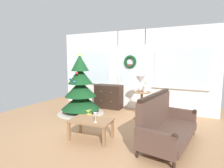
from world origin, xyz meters
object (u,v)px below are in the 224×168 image
(christmas_tree, at_px, (81,92))
(flower_vase, at_px, (145,88))
(side_table, at_px, (142,99))
(settee_sofa, at_px, (164,124))
(gift_box, at_px, (87,113))
(table_lamp, at_px, (140,81))
(dresser_cabinet, at_px, (109,96))
(wine_glass, at_px, (95,115))
(coffee_table, at_px, (91,123))

(christmas_tree, bearing_deg, flower_vase, 9.89)
(side_table, distance_m, flower_vase, 0.35)
(settee_sofa, bearing_deg, gift_box, 161.57)
(christmas_tree, distance_m, gift_box, 0.69)
(settee_sofa, xyz_separation_m, table_lamp, (-0.90, 1.39, 0.64))
(christmas_tree, xyz_separation_m, side_table, (1.79, 0.39, -0.13))
(christmas_tree, bearing_deg, settee_sofa, -20.15)
(dresser_cabinet, relative_size, wine_glass, 4.69)
(christmas_tree, height_order, side_table, christmas_tree)
(christmas_tree, distance_m, table_lamp, 1.82)
(dresser_cabinet, relative_size, coffee_table, 1.03)
(christmas_tree, relative_size, table_lamp, 4.19)
(settee_sofa, height_order, table_lamp, table_lamp)
(christmas_tree, height_order, coffee_table, christmas_tree)
(wine_glass, bearing_deg, dresser_cabinet, 111.10)
(table_lamp, xyz_separation_m, flower_vase, (0.16, -0.10, -0.17))
(side_table, height_order, table_lamp, table_lamp)
(settee_sofa, xyz_separation_m, wine_glass, (-1.20, -0.56, 0.17))
(christmas_tree, distance_m, flower_vase, 1.92)
(table_lamp, bearing_deg, coffee_table, -103.73)
(gift_box, bearing_deg, settee_sofa, -18.43)
(side_table, bearing_deg, christmas_tree, -167.72)
(christmas_tree, xyz_separation_m, gift_box, (0.37, -0.21, -0.55))
(table_lamp, height_order, wine_glass, table_lamp)
(flower_vase, bearing_deg, christmas_tree, -170.11)
(dresser_cabinet, xyz_separation_m, side_table, (1.29, -0.51, 0.13))
(settee_sofa, relative_size, coffee_table, 1.95)
(dresser_cabinet, xyz_separation_m, table_lamp, (1.23, -0.47, 0.63))
(christmas_tree, height_order, table_lamp, christmas_tree)
(christmas_tree, xyz_separation_m, settee_sofa, (2.63, -0.97, -0.27))
(table_lamp, distance_m, gift_box, 1.76)
(christmas_tree, xyz_separation_m, table_lamp, (1.73, 0.43, 0.36))
(coffee_table, xyz_separation_m, wine_glass, (0.16, -0.10, 0.20))
(settee_sofa, relative_size, flower_vase, 4.93)
(table_lamp, xyz_separation_m, wine_glass, (-0.29, -1.95, -0.47))
(wine_glass, relative_size, gift_box, 0.94)
(christmas_tree, height_order, gift_box, christmas_tree)
(dresser_cabinet, distance_m, side_table, 1.39)
(christmas_tree, relative_size, dresser_cabinet, 2.01)
(coffee_table, relative_size, gift_box, 4.25)
(table_lamp, bearing_deg, flower_vase, -32.01)
(settee_sofa, relative_size, table_lamp, 3.92)
(flower_vase, relative_size, coffee_table, 0.40)
(table_lamp, height_order, gift_box, table_lamp)
(dresser_cabinet, distance_m, table_lamp, 1.46)
(dresser_cabinet, relative_size, side_table, 1.25)
(flower_vase, bearing_deg, side_table, 149.04)
(table_lamp, relative_size, gift_box, 2.11)
(dresser_cabinet, distance_m, settee_sofa, 2.84)
(side_table, bearing_deg, flower_vase, -30.96)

